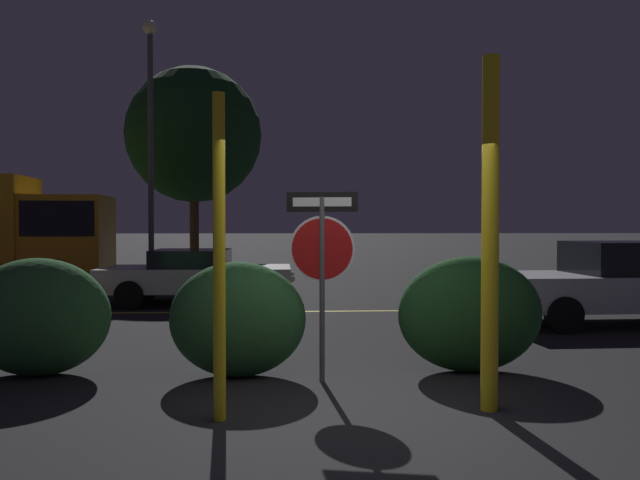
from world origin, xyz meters
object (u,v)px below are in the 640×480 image
yellow_pole_right (490,234)px  tree_0 (194,135)px  yellow_pole_left (219,257)px  stop_sign (322,249)px  hedge_bush_3 (470,314)px  passing_car_3 (623,283)px  street_lamp (151,127)px  hedge_bush_1 (38,317)px  hedge_bush_2 (238,319)px  delivery_truck (5,228)px  passing_car_2 (197,275)px

yellow_pole_right → tree_0: size_ratio=0.46×
yellow_pole_right → yellow_pole_left: bearing=-176.3°
stop_sign → hedge_bush_3: 1.99m
stop_sign → yellow_pole_right: 1.91m
passing_car_3 → hedge_bush_3: bearing=131.0°
yellow_pole_right → hedge_bush_3: yellow_pole_right is taller
street_lamp → hedge_bush_1: bearing=-84.7°
hedge_bush_1 → hedge_bush_3: bearing=-1.0°
yellow_pole_left → tree_0: (-2.60, 16.45, 3.43)m
hedge_bush_2 → tree_0: 15.67m
yellow_pole_right → tree_0: tree_0 is taller
street_lamp → tree_0: 3.80m
yellow_pole_right → delivery_truck: yellow_pole_right is taller
street_lamp → tree_0: street_lamp is taller
tree_0 → street_lamp: bearing=-100.7°
yellow_pole_right → street_lamp: street_lamp is taller
street_lamp → passing_car_3: bearing=-37.7°
passing_car_3 → passing_car_2: bearing=66.4°
hedge_bush_2 → passing_car_3: passing_car_3 is taller
stop_sign → yellow_pole_left: (-1.00, -1.32, -0.02)m
yellow_pole_right → hedge_bush_2: (-2.47, 1.43, -1.00)m
hedge_bush_2 → passing_car_3: bearing=28.4°
delivery_truck → hedge_bush_3: bearing=40.8°
yellow_pole_right → passing_car_3: size_ratio=0.69×
yellow_pole_left → yellow_pole_right: (2.51, 0.16, 0.20)m
hedge_bush_1 → delivery_truck: 11.88m
hedge_bush_1 → street_lamp: street_lamp is taller
stop_sign → passing_car_3: bearing=45.0°
stop_sign → street_lamp: bearing=121.3°
stop_sign → hedge_bush_3: size_ratio=1.22×
yellow_pole_right → passing_car_2: size_ratio=0.78×
stop_sign → hedge_bush_3: bearing=22.4°
yellow_pole_left → street_lamp: size_ratio=0.38×
yellow_pole_left → tree_0: 17.00m
hedge_bush_1 → passing_car_2: size_ratio=0.39×
passing_car_3 → tree_0: size_ratio=0.67×
yellow_pole_right → hedge_bush_3: size_ratio=1.92×
stop_sign → street_lamp: (-4.30, 11.41, 3.10)m
yellow_pole_right → street_lamp: bearing=114.8°
yellow_pole_left → hedge_bush_3: bearing=31.3°
hedge_bush_3 → passing_car_3: (3.77, 3.42, 0.03)m
stop_sign → passing_car_2: 7.51m
hedge_bush_2 → passing_car_2: (-1.43, 6.80, -0.03)m
yellow_pole_left → street_lamp: bearing=104.5°
passing_car_3 → tree_0: bearing=37.7°
passing_car_3 → hedge_bush_1: bearing=109.5°
yellow_pole_right → passing_car_2: 9.17m
tree_0 → passing_car_2: bearing=-81.5°
passing_car_2 → delivery_truck: 7.28m
hedge_bush_2 → hedge_bush_3: 2.74m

